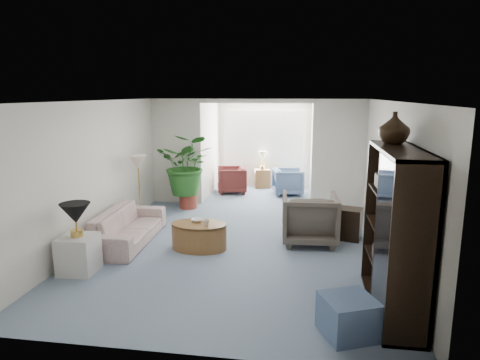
% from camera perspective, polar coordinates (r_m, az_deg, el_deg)
% --- Properties ---
extents(floor, '(6.00, 6.00, 0.00)m').
position_cam_1_polar(floor, '(7.37, -0.70, -9.34)').
color(floor, gray).
rests_on(floor, ground).
extents(sunroom_floor, '(2.60, 2.60, 0.00)m').
position_cam_1_polar(sunroom_floor, '(11.26, 2.66, -1.98)').
color(sunroom_floor, gray).
rests_on(sunroom_floor, ground).
extents(back_pier_left, '(1.20, 0.12, 2.50)m').
position_cam_1_polar(back_pier_left, '(10.34, -8.47, 3.75)').
color(back_pier_left, silver).
rests_on(back_pier_left, ground).
extents(back_pier_right, '(1.20, 0.12, 2.50)m').
position_cam_1_polar(back_pier_right, '(9.93, 13.04, 3.25)').
color(back_pier_right, silver).
rests_on(back_pier_right, ground).
extents(back_header, '(2.60, 0.12, 0.10)m').
position_cam_1_polar(back_header, '(9.86, 2.11, 10.49)').
color(back_header, silver).
rests_on(back_header, back_pier_left).
extents(window_pane, '(2.20, 0.02, 1.50)m').
position_cam_1_polar(window_pane, '(12.09, 3.25, 5.68)').
color(window_pane, white).
extents(window_blinds, '(2.20, 0.02, 1.50)m').
position_cam_1_polar(window_blinds, '(12.06, 3.24, 5.66)').
color(window_blinds, white).
extents(framed_picture, '(0.04, 0.50, 0.40)m').
position_cam_1_polar(framed_picture, '(6.89, 19.77, 3.13)').
color(framed_picture, beige).
extents(sofa, '(0.87, 2.06, 0.59)m').
position_cam_1_polar(sofa, '(7.91, -14.71, -5.99)').
color(sofa, beige).
rests_on(sofa, ground).
extents(end_table, '(0.53, 0.53, 0.56)m').
position_cam_1_polar(end_table, '(6.86, -20.73, -9.24)').
color(end_table, silver).
rests_on(end_table, ground).
extents(table_lamp, '(0.44, 0.44, 0.30)m').
position_cam_1_polar(table_lamp, '(6.67, -21.11, -4.16)').
color(table_lamp, black).
rests_on(table_lamp, end_table).
extents(floor_lamp, '(0.36, 0.36, 0.28)m').
position_cam_1_polar(floor_lamp, '(8.88, -13.45, 2.30)').
color(floor_lamp, '#F8E2C5').
rests_on(floor_lamp, ground).
extents(coffee_table, '(1.03, 1.03, 0.45)m').
position_cam_1_polar(coffee_table, '(7.40, -5.47, -7.46)').
color(coffee_table, brown).
rests_on(coffee_table, ground).
extents(coffee_bowl, '(0.23, 0.23, 0.05)m').
position_cam_1_polar(coffee_bowl, '(7.43, -5.70, -5.36)').
color(coffee_bowl, silver).
rests_on(coffee_bowl, coffee_table).
extents(coffee_cup, '(0.12, 0.12, 0.10)m').
position_cam_1_polar(coffee_cup, '(7.19, -4.54, -5.71)').
color(coffee_cup, beige).
rests_on(coffee_cup, coffee_table).
extents(wingback_chair, '(1.01, 1.03, 0.89)m').
position_cam_1_polar(wingback_chair, '(7.70, 9.26, -5.07)').
color(wingback_chair, '#5A5247').
rests_on(wingback_chair, ground).
extents(side_table_dark, '(0.57, 0.50, 0.57)m').
position_cam_1_polar(side_table_dark, '(8.08, 14.20, -5.67)').
color(side_table_dark, black).
rests_on(side_table_dark, ground).
extents(entertainment_cabinet, '(0.48, 1.80, 2.00)m').
position_cam_1_polar(entertainment_cabinet, '(5.48, 20.02, -6.46)').
color(entertainment_cabinet, black).
rests_on(entertainment_cabinet, ground).
extents(cabinet_urn, '(0.38, 0.38, 0.40)m').
position_cam_1_polar(cabinet_urn, '(5.74, 19.88, 6.57)').
color(cabinet_urn, black).
rests_on(cabinet_urn, entertainment_cabinet).
extents(ottoman, '(0.71, 0.71, 0.43)m').
position_cam_1_polar(ottoman, '(5.06, 14.26, -17.23)').
color(ottoman, slate).
rests_on(ottoman, ground).
extents(plant_pot, '(0.40, 0.40, 0.32)m').
position_cam_1_polar(plant_pot, '(10.02, -6.92, -2.81)').
color(plant_pot, brown).
rests_on(plant_pot, ground).
extents(house_plant, '(1.27, 1.10, 1.41)m').
position_cam_1_polar(house_plant, '(9.85, -7.04, 2.08)').
color(house_plant, '#276021').
rests_on(house_plant, plant_pot).
extents(sunroom_chair_blue, '(0.89, 0.87, 0.69)m').
position_cam_1_polar(sunroom_chair_blue, '(11.28, 6.42, -0.22)').
color(sunroom_chair_blue, slate).
rests_on(sunroom_chair_blue, ground).
extents(sunroom_chair_maroon, '(0.90, 0.88, 0.70)m').
position_cam_1_polar(sunroom_chair_maroon, '(11.43, -1.11, 0.03)').
color(sunroom_chair_maroon, maroon).
rests_on(sunroom_chair_maroon, ground).
extents(sunroom_table, '(0.49, 0.41, 0.52)m').
position_cam_1_polar(sunroom_table, '(12.08, 3.00, 0.21)').
color(sunroom_table, brown).
rests_on(sunroom_table, ground).
extents(shelf_clutter, '(0.30, 1.14, 1.06)m').
position_cam_1_polar(shelf_clutter, '(5.36, 19.76, -5.82)').
color(shelf_clutter, '#2D2823').
rests_on(shelf_clutter, entertainment_cabinet).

